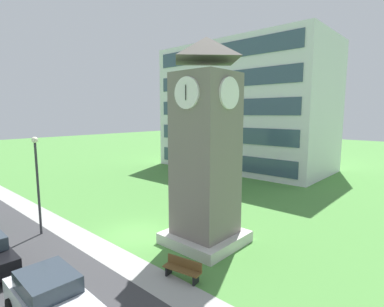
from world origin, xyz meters
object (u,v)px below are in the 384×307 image
object	(u,v)px
clock_tower	(206,155)
parked_car_silver	(50,297)
tree_streetside	(221,146)
park_bench	(183,269)
street_lamp	(37,175)

from	to	relation	value
clock_tower	parked_car_silver	size ratio (longest dim) A/B	2.56
tree_streetside	parked_car_silver	distance (m)	19.93
clock_tower	park_bench	distance (m)	6.04
clock_tower	street_lamp	distance (m)	10.12
clock_tower	park_bench	world-z (taller)	clock_tower
clock_tower	street_lamp	size ratio (longest dim) A/B	1.90
clock_tower	park_bench	bearing A→B (deg)	-65.35
parked_car_silver	tree_streetside	bearing A→B (deg)	108.78
tree_streetside	park_bench	bearing A→B (deg)	-59.58
parked_car_silver	street_lamp	bearing A→B (deg)	161.02
street_lamp	clock_tower	bearing A→B (deg)	35.11
clock_tower	parked_car_silver	distance (m)	9.56
clock_tower	park_bench	size ratio (longest dim) A/B	6.06
park_bench	clock_tower	bearing A→B (deg)	114.65
park_bench	parked_car_silver	world-z (taller)	parked_car_silver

